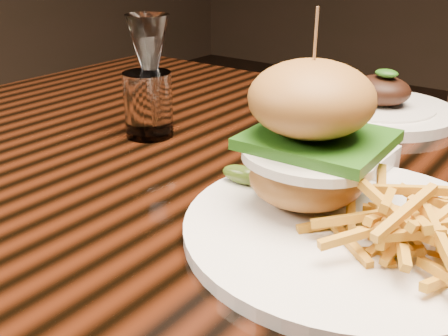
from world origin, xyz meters
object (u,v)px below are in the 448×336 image
Objects in this scene: dining_table at (337,239)px; wine_glass at (149,47)px; far_dish at (379,107)px; burger_plate at (342,182)px.

wine_glass is (-0.34, 0.01, 0.21)m from dining_table.
far_dish is (0.26, 0.29, -0.12)m from wine_glass.
wine_glass reaches higher than dining_table.
far_dish is (-0.12, 0.40, -0.04)m from burger_plate.
far_dish is (-0.07, 0.30, 0.09)m from dining_table.
burger_plate reaches higher than dining_table.
burger_plate reaches higher than wine_glass.
burger_plate is 1.30× the size of far_dish.
burger_plate is at bearing -73.66° from far_dish.
burger_plate is 0.42m from far_dish.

